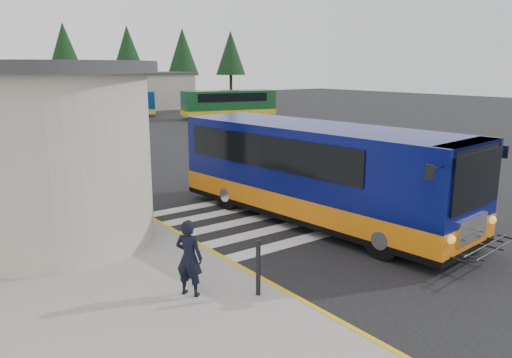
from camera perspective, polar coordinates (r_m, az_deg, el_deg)
ground at (r=17.48m, az=1.49°, el=-3.24°), size 140.00×140.00×0.00m
curb_strip at (r=18.94m, az=-15.90°, el=-2.23°), size 0.12×34.00×0.16m
crosswalk at (r=16.58m, az=1.84°, el=-4.12°), size 8.00×5.35×0.01m
depot_building at (r=57.65m, az=-20.40°, el=9.26°), size 26.40×8.40×4.20m
tree_line at (r=65.40m, az=-22.55°, el=13.51°), size 58.40×4.40×10.00m
transit_bus at (r=15.74m, az=7.05°, el=0.33°), size 4.33×11.01×3.05m
pedestrian_a at (r=10.48m, az=-7.65°, el=-8.91°), size 0.65×0.71×1.63m
pedestrian_b at (r=12.80m, az=-17.63°, el=-5.56°), size 0.92×0.95×1.54m
bollard at (r=10.46m, az=0.26°, el=-10.11°), size 0.10×0.10×1.20m
far_bus_a at (r=50.69m, az=-16.12°, el=8.33°), size 8.33×5.38×2.09m
far_bus_b at (r=47.76m, az=-3.13°, el=8.69°), size 9.08×4.42×2.26m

